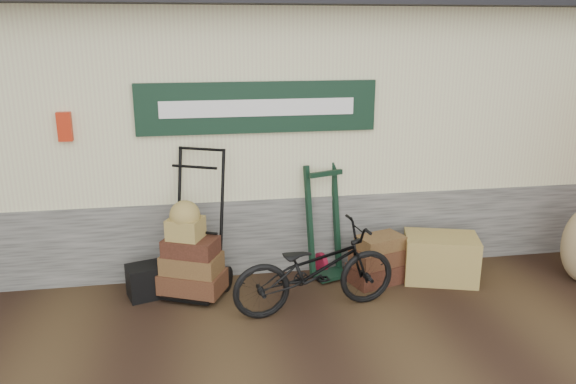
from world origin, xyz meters
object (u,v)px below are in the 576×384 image
(porter_trolley, at_px, (197,221))
(black_trunk, at_px, (145,281))
(bicycle, at_px, (315,264))
(suitcase_stack, at_px, (378,259))
(wicker_hamper, at_px, (440,258))
(green_barrow, at_px, (325,222))

(porter_trolley, distance_m, black_trunk, 0.85)
(black_trunk, distance_m, bicycle, 1.85)
(porter_trolley, height_order, black_trunk, porter_trolley)
(porter_trolley, relative_size, suitcase_stack, 2.55)
(black_trunk, bearing_deg, porter_trolley, 7.36)
(suitcase_stack, bearing_deg, bicycle, -147.68)
(suitcase_stack, bearing_deg, wicker_hamper, -4.96)
(porter_trolley, bearing_deg, bicycle, -5.07)
(green_barrow, height_order, wicker_hamper, green_barrow)
(bicycle, bearing_deg, porter_trolley, 52.17)
(wicker_hamper, bearing_deg, bicycle, -163.28)
(porter_trolley, relative_size, black_trunk, 4.47)
(suitcase_stack, distance_m, bicycle, 1.02)
(wicker_hamper, xyz_separation_m, bicycle, (-1.57, -0.47, 0.24))
(wicker_hamper, height_order, black_trunk, wicker_hamper)
(porter_trolley, xyz_separation_m, black_trunk, (-0.57, -0.07, -0.62))
(wicker_hamper, relative_size, bicycle, 0.47)
(suitcase_stack, height_order, wicker_hamper, suitcase_stack)
(green_barrow, bearing_deg, bicycle, -128.70)
(suitcase_stack, xyz_separation_m, bicycle, (-0.84, -0.53, 0.22))
(wicker_hamper, relative_size, black_trunk, 2.25)
(suitcase_stack, xyz_separation_m, black_trunk, (-2.56, 0.05, -0.10))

